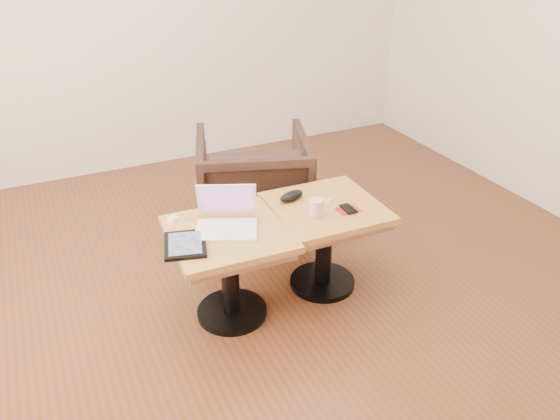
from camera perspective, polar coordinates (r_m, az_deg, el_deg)
name	(u,v)px	position (r m, az deg, el deg)	size (l,w,h in m)	color
room_shell	(272,57)	(2.34, -0.83, 15.67)	(4.52, 4.52, 2.71)	#5A2D12
side_table_left	(229,253)	(2.74, -5.35, -4.48)	(0.58, 0.58, 0.51)	black
side_table_right	(325,226)	(2.96, 4.70, -1.67)	(0.58, 0.58, 0.51)	black
laptop	(226,220)	(2.68, -5.63, -1.02)	(0.38, 0.36, 0.20)	white
tablet	(185,245)	(2.57, -9.88, -3.58)	(0.25, 0.28, 0.02)	black
charging_adapter	(173,219)	(2.78, -11.08, -0.95)	(0.04, 0.04, 0.02)	white
glasses_case	(292,196)	(2.93, 1.21, 1.49)	(0.15, 0.07, 0.05)	black
striped_cup	(316,208)	(2.77, 3.81, 0.21)	(0.07, 0.07, 0.09)	#DF4B81
earbuds_tangle	(327,200)	(2.94, 4.95, 1.04)	(0.07, 0.05, 0.01)	white
phone_on_sleeve	(348,209)	(2.86, 7.13, 0.08)	(0.12, 0.10, 0.01)	#A71506
armchair	(253,182)	(3.57, -2.82, 2.93)	(0.70, 0.72, 0.66)	black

